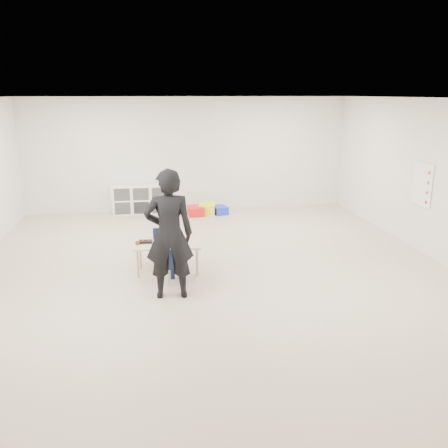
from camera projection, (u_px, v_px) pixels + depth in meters
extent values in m
plane|color=#C1AF94|center=(213.00, 272.00, 7.87)|extent=(9.00, 9.00, 0.00)
plane|color=white|center=(212.00, 98.00, 7.12)|extent=(9.00, 9.00, 0.00)
cube|color=white|center=(188.00, 155.00, 11.78)|extent=(8.00, 0.02, 2.80)
cube|color=white|center=(302.00, 318.00, 3.21)|extent=(8.00, 0.02, 2.80)
cube|color=white|center=(444.00, 182.00, 8.10)|extent=(0.02, 9.00, 2.80)
cube|color=beige|center=(168.00, 245.00, 7.76)|extent=(1.11, 0.63, 0.03)
cube|color=black|center=(174.00, 241.00, 7.83)|extent=(0.23, 0.18, 0.03)
cube|color=black|center=(146.00, 242.00, 7.82)|extent=(0.23, 0.18, 0.03)
cube|color=white|center=(169.00, 243.00, 7.64)|extent=(0.08, 0.08, 0.10)
ellipsoid|color=tan|center=(185.00, 244.00, 7.65)|extent=(0.09, 0.09, 0.07)
sphere|color=maroon|center=(160.00, 241.00, 7.79)|extent=(0.07, 0.07, 0.07)
sphere|color=maroon|center=(137.00, 243.00, 7.69)|extent=(0.07, 0.07, 0.07)
cube|color=white|center=(141.00, 199.00, 11.67)|extent=(1.40, 0.40, 0.70)
cube|color=white|center=(422.00, 185.00, 8.71)|extent=(0.02, 0.60, 0.80)
imported|color=black|center=(169.00, 234.00, 6.70)|extent=(0.70, 0.47, 1.89)
cube|color=red|center=(196.00, 211.00, 11.51)|extent=(0.38, 0.48, 0.22)
cube|color=#FBF81A|center=(207.00, 209.00, 11.68)|extent=(0.48, 0.56, 0.24)
cube|color=#1C2DD3|center=(220.00, 210.00, 11.65)|extent=(0.39, 0.46, 0.19)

